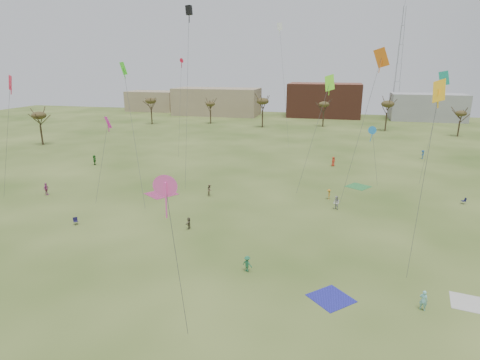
% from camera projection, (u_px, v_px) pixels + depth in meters
% --- Properties ---
extents(ground, '(260.00, 260.00, 0.00)m').
position_uv_depth(ground, '(209.00, 271.00, 36.86)').
color(ground, '#2E4816').
rests_on(ground, ground).
extents(flyer_near_center, '(1.14, 0.91, 1.55)m').
position_uv_depth(flyer_near_center, '(247.00, 264.00, 36.69)').
color(flyer_near_center, '#236942').
rests_on(flyer_near_center, ground).
extents(spectator_fore_b, '(0.83, 0.96, 1.71)m').
position_uv_depth(spectator_fore_b, '(210.00, 190.00, 58.00)').
color(spectator_fore_b, '#7E6C50').
rests_on(spectator_fore_b, ground).
extents(spectator_fore_c, '(0.52, 1.34, 1.41)m').
position_uv_depth(spectator_fore_c, '(189.00, 223.00, 46.30)').
color(spectator_fore_c, brown).
rests_on(spectator_fore_c, ground).
extents(flyer_mid_b, '(0.59, 0.99, 1.51)m').
position_uv_depth(flyer_mid_b, '(329.00, 194.00, 56.46)').
color(flyer_mid_b, '#BE8323').
rests_on(flyer_mid_b, ground).
extents(flyer_mid_c, '(0.73, 0.62, 1.68)m').
position_uv_depth(flyer_mid_c, '(423.00, 300.00, 30.89)').
color(flyer_mid_c, '#7BCBCD').
rests_on(flyer_mid_c, ground).
extents(spectator_mid_d, '(0.53, 1.11, 1.83)m').
position_uv_depth(spectator_mid_d, '(46.00, 189.00, 58.31)').
color(spectator_mid_d, '#AF4990').
rests_on(spectator_mid_d, ground).
extents(spectator_mid_e, '(1.13, 1.12, 1.84)m').
position_uv_depth(spectator_mid_e, '(336.00, 203.00, 52.39)').
color(spectator_mid_e, silver).
rests_on(spectator_mid_e, ground).
extents(flyer_far_a, '(1.43, 1.77, 1.89)m').
position_uv_depth(flyer_far_a, '(95.00, 160.00, 75.99)').
color(flyer_far_a, '#256A23').
rests_on(flyer_far_a, ground).
extents(flyer_far_b, '(1.00, 1.06, 1.82)m').
position_uv_depth(flyer_far_b, '(333.00, 161.00, 74.89)').
color(flyer_far_b, red).
rests_on(flyer_far_b, ground).
extents(flyer_far_c, '(0.69, 1.17, 1.79)m').
position_uv_depth(flyer_far_c, '(423.00, 154.00, 80.82)').
color(flyer_far_c, navy).
rests_on(flyer_far_c, ground).
extents(blanket_blue, '(4.28, 4.28, 0.03)m').
position_uv_depth(blanket_blue, '(331.00, 298.00, 32.61)').
color(blanket_blue, '#232499').
rests_on(blanket_blue, ground).
extents(blanket_cream, '(3.07, 3.07, 0.03)m').
position_uv_depth(blanket_cream, '(469.00, 303.00, 31.96)').
color(blanket_cream, beige).
rests_on(blanket_cream, ground).
extents(blanket_plum, '(5.39, 5.39, 0.03)m').
position_uv_depth(blanket_plum, '(161.00, 194.00, 58.97)').
color(blanket_plum, '#A83368').
rests_on(blanket_plum, ground).
extents(blanket_olive, '(4.34, 4.34, 0.03)m').
position_uv_depth(blanket_olive, '(358.00, 187.00, 62.50)').
color(blanket_olive, '#2F823D').
rests_on(blanket_olive, ground).
extents(camp_chair_left, '(0.74, 0.74, 0.87)m').
position_uv_depth(camp_chair_left, '(76.00, 222.00, 47.62)').
color(camp_chair_left, '#171438').
rests_on(camp_chair_left, ground).
extents(camp_chair_right, '(0.62, 0.58, 0.87)m').
position_uv_depth(camp_chair_right, '(463.00, 202.00, 54.70)').
color(camp_chair_right, '#151539').
rests_on(camp_chair_right, ground).
extents(kites_aloft, '(59.32, 71.58, 26.46)m').
position_uv_depth(kites_aloft, '(261.00, 49.00, 63.77)').
color(kites_aloft, red).
rests_on(kites_aloft, ground).
extents(tree_line, '(117.44, 49.32, 8.91)m').
position_uv_depth(tree_line, '(289.00, 108.00, 109.19)').
color(tree_line, '#3A2B1E').
rests_on(tree_line, ground).
extents(building_tan, '(32.00, 14.00, 10.00)m').
position_uv_depth(building_tan, '(217.00, 102.00, 150.69)').
color(building_tan, '#937F60').
rests_on(building_tan, ground).
extents(building_brick, '(26.00, 16.00, 12.00)m').
position_uv_depth(building_brick, '(324.00, 100.00, 145.72)').
color(building_brick, brown).
rests_on(building_brick, ground).
extents(building_grey, '(24.00, 12.00, 9.00)m').
position_uv_depth(building_grey, '(427.00, 107.00, 136.09)').
color(building_grey, gray).
rests_on(building_grey, ground).
extents(building_tan_west, '(20.00, 12.00, 8.00)m').
position_uv_depth(building_tan_west, '(153.00, 101.00, 164.50)').
color(building_tan_west, '#937F60').
rests_on(building_tan_west, ground).
extents(radio_tower, '(1.51, 1.72, 41.00)m').
position_uv_depth(radio_tower, '(399.00, 63.00, 140.82)').
color(radio_tower, '#9EA3A8').
rests_on(radio_tower, ground).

